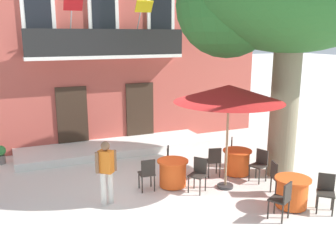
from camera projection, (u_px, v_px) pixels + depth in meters
The scene contains 18 objects.
ground_plane at pixel (169, 191), 10.07m from camera, with size 120.00×120.00×0.00m, color silver.
building_facade at pixel (92, 44), 15.25m from camera, with size 13.00×5.09×7.50m.
entrance_step_platform at pixel (115, 148), 13.52m from camera, with size 6.84×1.86×0.25m, color silver.
cafe_table_near_tree at pixel (292, 192), 9.04m from camera, with size 0.86×0.86×0.76m.
cafe_chair_near_tree_0 at pixel (278, 176), 9.73m from camera, with size 0.50×0.50×0.91m.
cafe_chair_near_tree_1 at pixel (283, 198), 8.40m from camera, with size 0.54×0.54×0.91m.
cafe_chair_near_tree_2 at pixel (326, 190), 8.83m from camera, with size 0.57×0.57×0.91m.
cafe_table_middle at pixel (237, 162), 11.21m from camera, with size 0.86×0.86×0.76m.
cafe_chair_middle_0 at pixel (260, 163), 10.69m from camera, with size 0.51×0.51×0.91m.
cafe_chair_middle_1 at pixel (235, 150), 11.90m from camera, with size 0.56×0.56×0.91m.
cafe_chair_middle_2 at pixel (214, 160), 10.98m from camera, with size 0.48×0.48×0.91m.
cafe_table_front at pixel (173, 173), 10.30m from camera, with size 0.86×0.86×0.76m.
cafe_chair_front_0 at pixel (198, 172), 9.96m from camera, with size 0.56×0.56×0.91m.
cafe_chair_front_1 at pixel (171, 159), 11.00m from camera, with size 0.54×0.54×0.91m.
cafe_chair_front_2 at pixel (147, 172), 9.97m from camera, with size 0.43×0.43×0.91m.
cafe_umbrella at pixel (229, 94), 9.69m from camera, with size 2.90×2.90×2.85m.
ground_planter_left at pixel (1, 154), 12.14m from camera, with size 0.33×0.33×0.61m.
pedestrian_near_entrance at pixel (106, 169), 9.11m from camera, with size 0.53×0.39×1.62m.
Camera 1 is at (-3.77, -8.56, 4.11)m, focal length 39.92 mm.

